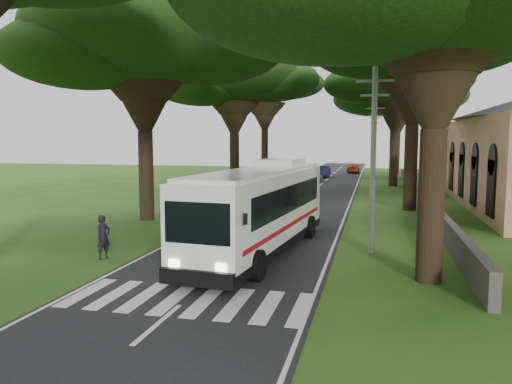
{
  "coord_description": "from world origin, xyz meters",
  "views": [
    {
      "loc": [
        5.56,
        -15.99,
        4.99
      ],
      "look_at": [
        -0.41,
        9.13,
        2.2
      ],
      "focal_mm": 35.0,
      "sensor_mm": 36.0,
      "label": 1
    }
  ],
  "objects_px": {
    "pole_near": "(373,157)",
    "distant_car_b": "(323,171)",
    "distant_car_a": "(311,176)",
    "coach_bus": "(261,208)",
    "pole_far": "(374,145)",
    "distant_car_c": "(353,168)",
    "pedestrian": "(103,237)",
    "pole_mid": "(374,148)"
  },
  "relations": [
    {
      "from": "pole_near",
      "to": "distant_car_b",
      "type": "bearing_deg",
      "value": 98.5
    },
    {
      "from": "distant_car_a",
      "to": "coach_bus",
      "type": "bearing_deg",
      "value": 113.28
    },
    {
      "from": "distant_car_a",
      "to": "distant_car_b",
      "type": "relative_size",
      "value": 0.87
    },
    {
      "from": "distant_car_a",
      "to": "pole_far",
      "type": "bearing_deg",
      "value": -121.31
    },
    {
      "from": "distant_car_c",
      "to": "pedestrian",
      "type": "distance_m",
      "value": 55.44
    },
    {
      "from": "pole_far",
      "to": "distant_car_c",
      "type": "relative_size",
      "value": 1.79
    },
    {
      "from": "pole_near",
      "to": "pedestrian",
      "type": "xyz_separation_m",
      "value": [
        -10.78,
        -3.71,
        -3.26
      ]
    },
    {
      "from": "distant_car_c",
      "to": "distant_car_b",
      "type": "bearing_deg",
      "value": 65.34
    },
    {
      "from": "coach_bus",
      "to": "distant_car_c",
      "type": "bearing_deg",
      "value": 93.9
    },
    {
      "from": "pole_mid",
      "to": "pedestrian",
      "type": "bearing_deg",
      "value": -114.45
    },
    {
      "from": "distant_car_b",
      "to": "coach_bus",
      "type": "bearing_deg",
      "value": -87.19
    },
    {
      "from": "pole_near",
      "to": "distant_car_c",
      "type": "relative_size",
      "value": 1.79
    },
    {
      "from": "pole_near",
      "to": "pole_mid",
      "type": "xyz_separation_m",
      "value": [
        0.0,
        20.0,
        0.0
      ]
    },
    {
      "from": "coach_bus",
      "to": "distant_car_b",
      "type": "height_order",
      "value": "coach_bus"
    },
    {
      "from": "pole_near",
      "to": "distant_car_b",
      "type": "distance_m",
      "value": 42.77
    },
    {
      "from": "distant_car_a",
      "to": "pedestrian",
      "type": "xyz_separation_m",
      "value": [
        -3.87,
        -38.11,
        0.24
      ]
    },
    {
      "from": "coach_bus",
      "to": "pedestrian",
      "type": "distance_m",
      "value": 6.7
    },
    {
      "from": "coach_bus",
      "to": "pole_mid",
      "type": "bearing_deg",
      "value": 83.32
    },
    {
      "from": "pole_far",
      "to": "distant_car_a",
      "type": "height_order",
      "value": "pole_far"
    },
    {
      "from": "distant_car_b",
      "to": "pole_mid",
      "type": "bearing_deg",
      "value": -73.45
    },
    {
      "from": "pole_near",
      "to": "coach_bus",
      "type": "relative_size",
      "value": 0.63
    },
    {
      "from": "pole_mid",
      "to": "coach_bus",
      "type": "xyz_separation_m",
      "value": [
        -4.69,
        -21.14,
        -2.2
      ]
    },
    {
      "from": "pole_near",
      "to": "distant_car_a",
      "type": "bearing_deg",
      "value": 101.37
    },
    {
      "from": "pole_mid",
      "to": "pedestrian",
      "type": "relative_size",
      "value": 4.36
    },
    {
      "from": "pole_near",
      "to": "pole_mid",
      "type": "bearing_deg",
      "value": 90.0
    },
    {
      "from": "pole_far",
      "to": "pedestrian",
      "type": "distance_m",
      "value": 45.14
    },
    {
      "from": "distant_car_a",
      "to": "pole_mid",
      "type": "bearing_deg",
      "value": 135.36
    },
    {
      "from": "pole_mid",
      "to": "distant_car_b",
      "type": "relative_size",
      "value": 1.82
    },
    {
      "from": "pole_near",
      "to": "distant_car_a",
      "type": "height_order",
      "value": "pole_near"
    },
    {
      "from": "pole_far",
      "to": "distant_car_b",
      "type": "relative_size",
      "value": 1.82
    },
    {
      "from": "pole_mid",
      "to": "pole_far",
      "type": "bearing_deg",
      "value": 90.0
    },
    {
      "from": "pole_mid",
      "to": "distant_car_b",
      "type": "distance_m",
      "value": 23.3
    },
    {
      "from": "pedestrian",
      "to": "distant_car_b",
      "type": "bearing_deg",
      "value": 12.62
    },
    {
      "from": "pole_near",
      "to": "distant_car_b",
      "type": "relative_size",
      "value": 1.82
    },
    {
      "from": "pole_far",
      "to": "distant_car_c",
      "type": "bearing_deg",
      "value": 104.67
    },
    {
      "from": "distant_car_a",
      "to": "pedestrian",
      "type": "bearing_deg",
      "value": 103.91
    },
    {
      "from": "pole_near",
      "to": "distant_car_c",
      "type": "height_order",
      "value": "pole_near"
    },
    {
      "from": "pole_mid",
      "to": "distant_car_c",
      "type": "relative_size",
      "value": 1.79
    },
    {
      "from": "distant_car_a",
      "to": "distant_car_b",
      "type": "height_order",
      "value": "distant_car_b"
    },
    {
      "from": "distant_car_a",
      "to": "distant_car_b",
      "type": "xyz_separation_m",
      "value": [
        0.62,
        7.76,
        0.07
      ]
    },
    {
      "from": "distant_car_b",
      "to": "pedestrian",
      "type": "xyz_separation_m",
      "value": [
        -4.48,
        -45.88,
        0.16
      ]
    },
    {
      "from": "pedestrian",
      "to": "distant_car_a",
      "type": "bearing_deg",
      "value": 12.41
    }
  ]
}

